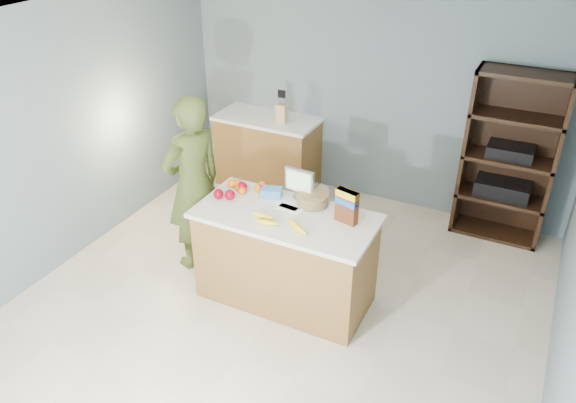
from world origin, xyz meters
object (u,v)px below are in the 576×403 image
at_px(counter_peninsula, 286,261).
at_px(person, 193,184).
at_px(shelving_unit, 509,160).
at_px(tv, 299,182).
at_px(cereal_box, 347,204).

xyz_separation_m(counter_peninsula, person, (-1.05, 0.14, 0.46)).
distance_m(shelving_unit, tv, 2.35).
xyz_separation_m(shelving_unit, cereal_box, (-1.05, -1.93, 0.21)).
relative_size(counter_peninsula, cereal_box, 5.33).
height_order(counter_peninsula, cereal_box, cereal_box).
relative_size(shelving_unit, tv, 6.38).
bearing_deg(shelving_unit, cereal_box, -118.46).
distance_m(counter_peninsula, cereal_box, 0.84).
relative_size(shelving_unit, person, 1.03).
height_order(counter_peninsula, person, person).
relative_size(person, tv, 6.18).
bearing_deg(cereal_box, tv, 160.00).
xyz_separation_m(person, cereal_box, (1.55, -0.02, 0.20)).
bearing_deg(counter_peninsula, person, 172.17).
height_order(counter_peninsula, shelving_unit, shelving_unit).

